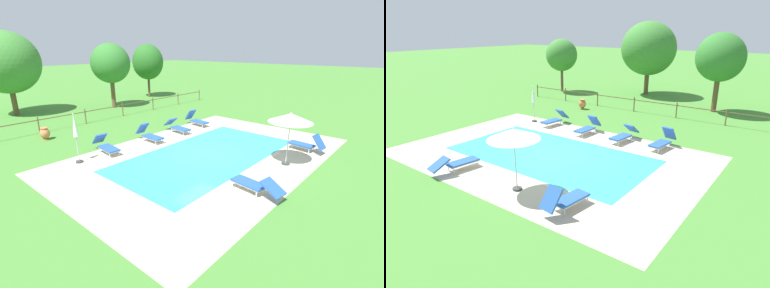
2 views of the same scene
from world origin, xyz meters
The scene contains 17 objects.
ground_plane centered at (0.00, 0.00, 0.00)m, with size 160.00×160.00×0.00m, color #478433.
pool_deck_paving centered at (0.00, 0.00, 0.00)m, with size 14.27×9.45×0.01m, color beige.
swimming_pool_water centered at (0.00, 0.00, 0.01)m, with size 9.72×4.90×0.01m, color #38C6D1.
pool_coping_rim centered at (0.00, 0.00, 0.01)m, with size 10.20×5.38×0.01m.
sun_lounger_north_near_steps centered at (3.96, 3.98, 0.40)m, with size 0.80×1.88×1.02m.
sun_lounger_north_mid centered at (3.71, -3.54, 0.40)m, with size 0.82×1.89×1.01m.
sun_lounger_north_far centered at (-3.11, 4.05, 0.38)m, with size 0.82×2.00×0.91m.
sun_lounger_north_end centered at (-0.44, 3.79, 0.39)m, with size 0.67×1.89×0.98m.
sun_lounger_south_near_corner centered at (1.87, 3.81, 0.37)m, with size 0.81×2.05×0.84m.
sun_lounger_south_mid centered at (-1.97, -3.74, 0.35)m, with size 0.86×2.12×0.73m.
patio_umbrella_open_foreground centered at (1.38, -3.48, 2.17)m, with size 1.91×1.91×2.42m.
patio_umbrella_closed_row_mid_west centered at (-4.68, 3.89, 1.49)m, with size 0.32×0.32×2.33m.
terracotta_urn_near_fence centered at (-4.21, 8.58, 0.39)m, with size 0.54×0.54×0.73m.
perimeter_fence centered at (0.80, 10.16, 0.69)m, with size 22.00×0.08×1.05m.
tree_far_west centered at (9.75, 15.50, 3.64)m, with size 3.21×3.21×5.44m.
tree_centre centered at (3.89, 13.52, 3.78)m, with size 3.32×3.32×5.46m.
tree_east_mid centered at (-2.95, 16.80, 4.00)m, with size 4.79×4.79×6.30m.
Camera 1 is at (-10.44, -8.00, 5.07)m, focal length 26.34 mm.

